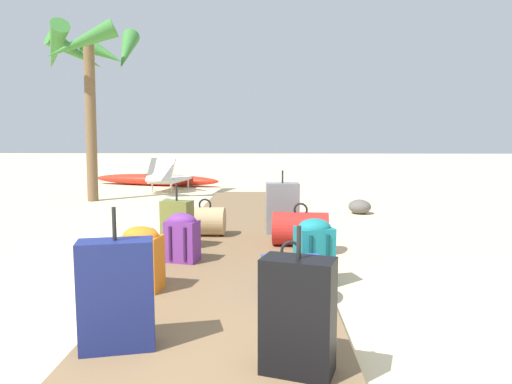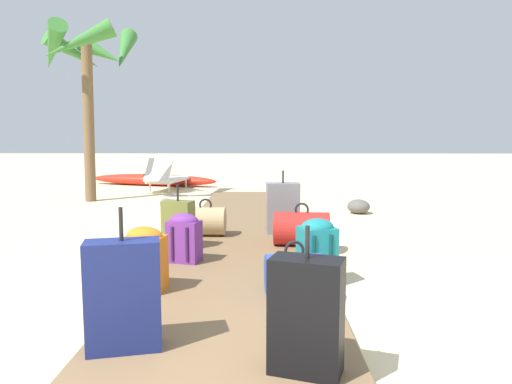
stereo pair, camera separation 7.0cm
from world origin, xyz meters
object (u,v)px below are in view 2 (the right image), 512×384
Objects in this scene: backpack_orange at (145,257)px; suitcase_olive at (178,224)px; backpack_purple at (184,236)px; duffel_bag_blue at (294,273)px; duffel_bag_tan at (206,221)px; suitcase_grey at (283,208)px; backpack_teal at (317,246)px; suitcase_navy at (123,295)px; lounge_chair at (166,177)px; duffel_bag_red at (302,229)px; suitcase_black at (306,316)px; palm_tree_far_left at (88,61)px; kayak at (153,180)px.

backpack_orange is 1.48m from suitcase_olive.
backpack_purple is 1.40m from duffel_bag_blue.
suitcase_grey reaches higher than duffel_bag_tan.
suitcase_grey is (-0.23, 1.92, 0.05)m from backpack_teal.
lounge_chair is at bearing 99.94° from suitcase_navy.
suitcase_grey reaches higher than backpack_teal.
suitcase_navy is 1.62× the size of backpack_teal.
suitcase_black is at bearing -94.13° from duffel_bag_red.
palm_tree_far_left is at bearing 111.04° from suitcase_navy.
duffel_bag_tan is 0.14× the size of palm_tree_far_left.
backpack_orange is 1.50m from backpack_teal.
duffel_bag_blue is 9.53m from kayak.
backpack_orange is 9.15m from kayak.
backpack_teal is 0.15× the size of palm_tree_far_left.
backpack_purple is 1.78m from suitcase_grey.
backpack_purple is 6.19m from palm_tree_far_left.
suitcase_navy is 2.98m from duffel_bag_red.
duffel_bag_blue is at bearing -66.12° from duffel_bag_tan.
backpack_purple is at bearing -74.82° from kayak.
suitcase_navy is at bearing -136.02° from duffel_bag_blue.
kayak is (-2.18, 8.03, -0.18)m from backpack_purple.
backpack_orange is at bearing -130.73° from duffel_bag_red.
kayak is (-3.41, 7.29, -0.12)m from duffel_bag_red.
suitcase_grey is at bearing 54.00° from backpack_purple.
backpack_orange reaches higher than duffel_bag_tan.
kayak is (-3.45, 8.52, -0.20)m from backpack_teal.
duffel_bag_tan is at bearing 88.39° from suitcase_navy.
suitcase_black is 0.22× the size of kayak.
suitcase_grey reaches higher than backpack_orange.
suitcase_navy is 3.24m from duffel_bag_tan.
backpack_orange reaches higher than backpack_teal.
suitcase_navy is at bearing -68.96° from palm_tree_far_left.
suitcase_olive is (-1.20, 1.52, 0.11)m from duffel_bag_blue.
lounge_chair is at bearing 100.27° from backpack_orange.
lounge_chair is (1.14, 1.82, -2.49)m from palm_tree_far_left.
lounge_chair is (-1.40, 7.70, -0.03)m from backpack_orange.
duffel_bag_tan is at bearing 155.42° from duffel_bag_red.
backpack_orange is at bearing -90.33° from suitcase_olive.
backpack_purple is 1.01× the size of duffel_bag_blue.
suitcase_olive reaches higher than backpack_orange.
backpack_purple is 1.27m from duffel_bag_tan.
suitcase_black is (1.19, -1.33, 0.03)m from backpack_orange.
backpack_orange is 1.22m from duffel_bag_blue.
suitcase_olive is 0.88× the size of suitcase_grey.
backpack_orange is (-0.14, 1.07, -0.05)m from suitcase_navy.
suitcase_olive is (-0.13, 2.55, -0.06)m from suitcase_navy.
duffel_bag_blue is 0.60× the size of suitcase_grey.
backpack_orange is 1.78m from suitcase_black.
suitcase_olive is at bearing 89.67° from backpack_orange.
duffel_bag_red is at bearing -47.21° from palm_tree_far_left.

